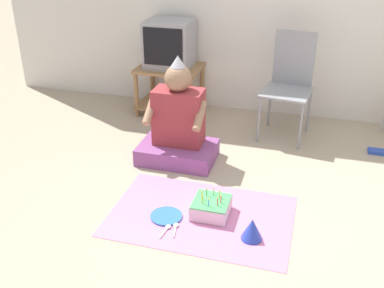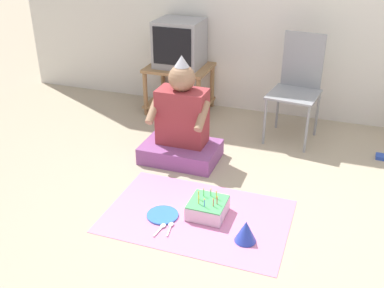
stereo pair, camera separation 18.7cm
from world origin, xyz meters
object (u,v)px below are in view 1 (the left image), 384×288
object	(u,v)px
person_seated	(178,127)
birthday_cake	(211,207)
tv	(170,43)
folding_chair	(290,80)
party_hat_blue	(252,229)
paper_plate	(166,216)

from	to	relation	value
person_seated	birthday_cake	size ratio (longest dim) A/B	3.57
tv	person_seated	size ratio (longest dim) A/B	0.52
folding_chair	party_hat_blue	world-z (taller)	folding_chair
tv	person_seated	distance (m)	1.15
person_seated	paper_plate	world-z (taller)	person_seated
birthday_cake	party_hat_blue	xyz separation A→B (m)	(0.31, -0.18, 0.02)
folding_chair	paper_plate	xyz separation A→B (m)	(-0.64, -1.58, -0.51)
tv	birthday_cake	xyz separation A→B (m)	(0.85, -1.70, -0.65)
folding_chair	paper_plate	size ratio (longest dim) A/B	4.31
tv	person_seated	xyz separation A→B (m)	(0.39, -0.99, -0.41)
person_seated	paper_plate	xyz separation A→B (m)	(0.17, -0.82, -0.28)
person_seated	birthday_cake	bearing A→B (deg)	-57.15
party_hat_blue	tv	bearing A→B (deg)	121.52
folding_chair	paper_plate	world-z (taller)	folding_chair
tv	paper_plate	distance (m)	2.02
tv	birthday_cake	world-z (taller)	tv
birthday_cake	paper_plate	size ratio (longest dim) A/B	1.14
folding_chair	person_seated	world-z (taller)	folding_chair
folding_chair	party_hat_blue	size ratio (longest dim) A/B	6.49
birthday_cake	person_seated	bearing A→B (deg)	122.85
person_seated	party_hat_blue	bearing A→B (deg)	-49.41
tv	party_hat_blue	bearing A→B (deg)	-58.48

